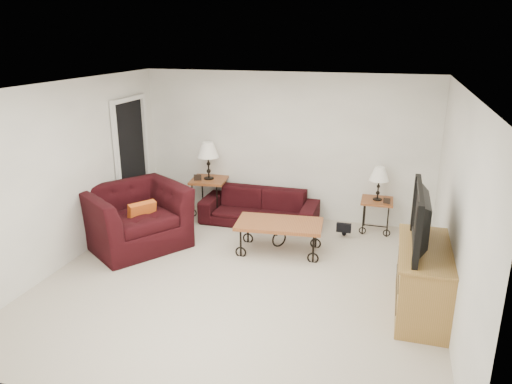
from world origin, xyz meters
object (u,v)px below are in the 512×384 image
armchair (135,217)px  backpack (345,223)px  sofa (259,207)px  lamp_right (379,184)px  side_table_left (209,196)px  lamp_left (208,161)px  television (428,219)px  side_table_right (376,216)px  coffee_table (279,237)px  tv_stand (423,280)px

armchair → backpack: bearing=-32.8°
sofa → armchair: bearing=-137.9°
lamp_right → backpack: (-0.46, -0.34, -0.59)m
side_table_left → lamp_left: lamp_left is taller
sofa → television: 3.43m
side_table_right → lamp_left: 2.98m
side_table_left → coffee_table: side_table_left is taller
side_table_left → side_table_right: bearing=0.0°
sofa → television: bearing=-40.2°
armchair → tv_stand: 4.17m
sofa → lamp_left: (-0.98, 0.18, 0.70)m
lamp_right → tv_stand: lamp_right is taller
coffee_table → armchair: armchair is taller
television → backpack: 2.44m
side_table_right → backpack: bearing=-144.1°
sofa → lamp_left: 1.21m
side_table_right → television: (0.61, -2.32, 0.87)m
backpack → sofa: bearing=156.7°
sofa → armchair: 2.10m
side_table_right → coffee_table: (-1.33, -1.21, -0.04)m
side_table_left → side_table_right: 2.90m
lamp_left → tv_stand: 4.27m
side_table_right → tv_stand: size_ratio=0.41×
sofa → side_table_left: side_table_left is taller
armchair → tv_stand: armchair is taller
side_table_right → lamp_right: bearing=0.0°
sofa → tv_stand: size_ratio=1.47×
lamp_left → armchair: bearing=-110.0°
coffee_table → television: bearing=-29.9°
armchair → tv_stand: size_ratio=1.05×
tv_stand → television: television is taller
armchair → television: television is taller
side_table_right → backpack: side_table_right is taller
sofa → side_table_left: (-0.98, 0.18, 0.04)m
lamp_left → armchair: 1.76m
side_table_left → backpack: 2.46m
backpack → lamp_left: bearing=155.0°
side_table_left → coffee_table: (1.57, -1.21, -0.09)m
coffee_table → tv_stand: (1.96, -1.11, 0.17)m
sofa → lamp_right: lamp_right is taller
television → side_table_left: bearing=-123.5°
tv_stand → television: (-0.02, 0.00, 0.74)m
backpack → coffee_table: bearing=-151.8°
television → side_table_right: bearing=-165.2°
television → backpack: bearing=-151.6°
side_table_left → coffee_table: 1.98m
side_table_left → tv_stand: 4.23m
lamp_left → tv_stand: bearing=-33.4°
lamp_left → television: television is taller
side_table_right → lamp_left: (-2.90, 0.00, 0.71)m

